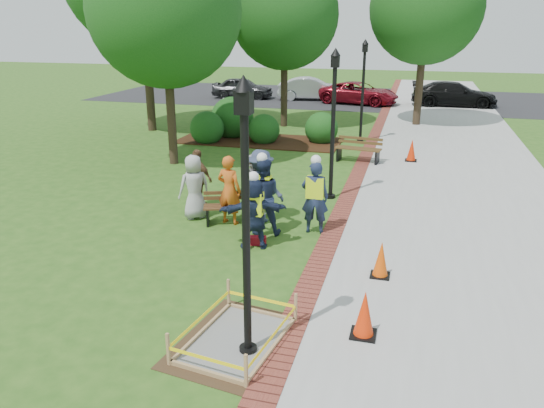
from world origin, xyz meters
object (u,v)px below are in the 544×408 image
(lamp_near, at_px, (246,203))
(hivis_worker_a, at_px, (254,211))
(wet_concrete_pad, at_px, (236,330))
(hivis_worker_c, at_px, (262,195))
(hivis_worker_b, at_px, (315,195))
(cone_front, at_px, (364,315))
(bench_near, at_px, (233,214))

(lamp_near, relative_size, hivis_worker_a, 2.35)
(wet_concrete_pad, distance_m, hivis_worker_c, 4.73)
(wet_concrete_pad, height_order, lamp_near, lamp_near)
(lamp_near, distance_m, hivis_worker_c, 5.15)
(hivis_worker_b, bearing_deg, hivis_worker_a, -131.72)
(hivis_worker_a, distance_m, hivis_worker_b, 1.73)
(lamp_near, bearing_deg, cone_front, 28.58)
(cone_front, bearing_deg, wet_concrete_pad, -160.09)
(hivis_worker_b, relative_size, hivis_worker_c, 0.96)
(lamp_near, bearing_deg, hivis_worker_c, 103.53)
(lamp_near, bearing_deg, hivis_worker_a, 105.69)
(bench_near, relative_size, cone_front, 1.88)
(hivis_worker_a, bearing_deg, hivis_worker_c, 93.37)
(bench_near, height_order, hivis_worker_b, hivis_worker_b)
(wet_concrete_pad, relative_size, hivis_worker_b, 1.30)
(wet_concrete_pad, xyz_separation_m, lamp_near, (0.26, -0.21, 2.25))
(hivis_worker_a, bearing_deg, wet_concrete_pad, -77.28)
(bench_near, bearing_deg, wet_concrete_pad, -70.33)
(lamp_near, xyz_separation_m, hivis_worker_a, (-1.10, 3.93, -1.58))
(lamp_near, distance_m, hivis_worker_b, 5.44)
(hivis_worker_a, bearing_deg, lamp_near, -74.31)
(bench_near, bearing_deg, cone_front, -49.12)
(bench_near, bearing_deg, hivis_worker_a, -54.29)
(wet_concrete_pad, distance_m, lamp_near, 2.27)
(wet_concrete_pad, height_order, hivis_worker_b, hivis_worker_b)
(wet_concrete_pad, bearing_deg, hivis_worker_a, 102.72)
(cone_front, distance_m, hivis_worker_b, 4.63)
(bench_near, xyz_separation_m, hivis_worker_c, (0.92, -0.48, 0.74))
(cone_front, bearing_deg, hivis_worker_b, 111.00)
(cone_front, height_order, hivis_worker_b, hivis_worker_b)
(bench_near, xyz_separation_m, cone_front, (3.77, -4.36, 0.14))
(hivis_worker_a, distance_m, hivis_worker_c, 0.88)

